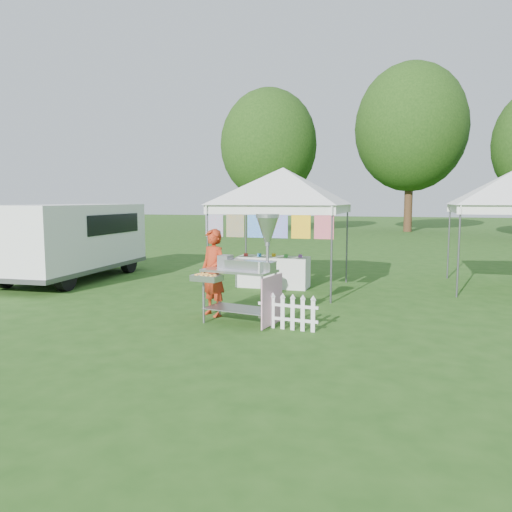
% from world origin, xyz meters
% --- Properties ---
extents(ground, '(120.00, 120.00, 0.00)m').
position_xyz_m(ground, '(0.00, 0.00, 0.00)').
color(ground, '#234D16').
rests_on(ground, ground).
extents(canopy_main, '(4.24, 4.24, 3.45)m').
position_xyz_m(canopy_main, '(0.00, 3.49, 2.99)').
color(canopy_main, '#59595E').
rests_on(canopy_main, ground).
extents(tree_left, '(6.40, 6.40, 9.53)m').
position_xyz_m(tree_left, '(-6.00, 24.00, 5.83)').
color(tree_left, '#3C2C15').
rests_on(tree_left, ground).
extents(tree_mid, '(7.60, 7.60, 11.52)m').
position_xyz_m(tree_mid, '(3.00, 28.00, 7.14)').
color(tree_mid, '#3C2C15').
rests_on(tree_mid, ground).
extents(donut_cart, '(1.55, 0.96, 1.97)m').
position_xyz_m(donut_cart, '(0.30, -0.20, 1.16)').
color(donut_cart, gray).
rests_on(donut_cart, ground).
extents(vendor, '(0.72, 0.63, 1.67)m').
position_xyz_m(vendor, '(-0.57, 0.28, 0.83)').
color(vendor, '#A72E14').
rests_on(vendor, ground).
extents(cargo_van, '(2.26, 5.11, 2.08)m').
position_xyz_m(cargo_van, '(-5.95, 3.34, 1.12)').
color(cargo_van, white).
rests_on(cargo_van, ground).
extents(picket_fence, '(1.08, 0.14, 0.56)m').
position_xyz_m(picket_fence, '(1.03, -0.34, 0.29)').
color(picket_fence, white).
rests_on(picket_fence, ground).
extents(display_table, '(1.80, 0.70, 0.78)m').
position_xyz_m(display_table, '(-0.29, 3.68, 0.39)').
color(display_table, white).
rests_on(display_table, ground).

